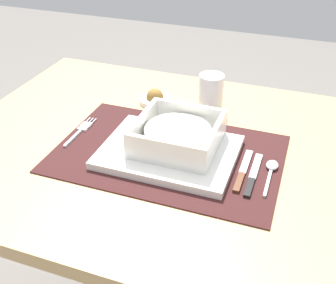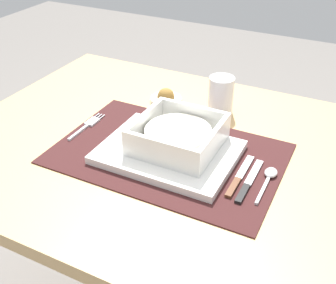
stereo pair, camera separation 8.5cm
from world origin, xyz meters
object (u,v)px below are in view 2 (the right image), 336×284
at_px(fork, 89,124).
at_px(dining_table, 168,184).
at_px(condiment_saucer, 166,98).
at_px(butter_knife, 248,183).
at_px(bread_knife, 238,178).
at_px(porridge_bowl, 178,137).
at_px(spoon, 269,176).
at_px(drinking_glass, 221,97).

bearing_deg(fork, dining_table, 2.62).
bearing_deg(condiment_saucer, butter_knife, -38.73).
bearing_deg(bread_knife, fork, 173.20).
height_order(porridge_bowl, spoon, porridge_bowl).
xyz_separation_m(butter_knife, bread_knife, (-0.02, 0.01, 0.00)).
bearing_deg(drinking_glass, bread_knife, -61.81).
height_order(dining_table, drinking_glass, drinking_glass).
relative_size(fork, spoon, 1.13).
relative_size(porridge_bowl, spoon, 1.46).
height_order(porridge_bowl, bread_knife, porridge_bowl).
distance_m(fork, drinking_glass, 0.32).
bearing_deg(fork, spoon, -2.51).
height_order(spoon, butter_knife, spoon).
height_order(butter_knife, drinking_glass, drinking_glass).
bearing_deg(butter_knife, fork, 175.38).
bearing_deg(porridge_bowl, fork, 178.55).
distance_m(dining_table, butter_knife, 0.23).
xyz_separation_m(fork, butter_knife, (0.39, -0.04, 0.00)).
bearing_deg(spoon, drinking_glass, 130.85).
distance_m(bread_knife, drinking_glass, 0.27).
relative_size(dining_table, fork, 7.39).
xyz_separation_m(porridge_bowl, spoon, (0.19, -0.00, -0.03)).
bearing_deg(dining_table, spoon, -5.56).
relative_size(drinking_glass, condiment_saucer, 1.14).
height_order(butter_knife, condiment_saucer, condiment_saucer).
bearing_deg(butter_knife, porridge_bowl, 168.54).
height_order(dining_table, condiment_saucer, condiment_saucer).
distance_m(butter_knife, bread_knife, 0.02).
distance_m(dining_table, spoon, 0.26).
relative_size(dining_table, butter_knife, 6.69).
xyz_separation_m(bread_knife, condiment_saucer, (-0.27, 0.23, 0.00)).
bearing_deg(drinking_glass, spoon, -49.47).
bearing_deg(bread_knife, spoon, 28.72).
height_order(porridge_bowl, butter_knife, porridge_bowl).
height_order(drinking_glass, condiment_saucer, drinking_glass).
bearing_deg(dining_table, butter_knife, -16.47).
bearing_deg(porridge_bowl, dining_table, 149.51).
bearing_deg(butter_knife, condiment_saucer, 143.09).
distance_m(spoon, butter_knife, 0.05).
height_order(fork, spoon, spoon).
xyz_separation_m(butter_knife, drinking_glass, (-0.15, 0.25, 0.03)).
bearing_deg(condiment_saucer, porridge_bowl, -56.94).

